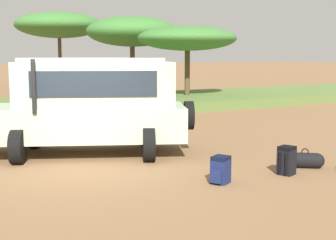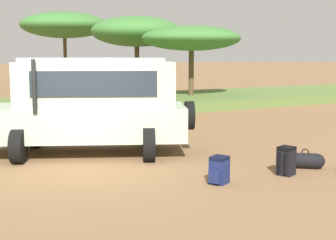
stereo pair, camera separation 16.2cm
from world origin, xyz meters
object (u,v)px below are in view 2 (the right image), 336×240
Objects in this scene: backpack_cluster_center at (219,170)px; acacia_tree_distant_right at (191,38)px; backpack_beside_front_wheel at (286,161)px; acacia_tree_far_right at (137,32)px; duffel_bag_soft_canvas at (305,161)px; acacia_tree_right_mid at (64,25)px; safari_vehicle at (92,104)px.

acacia_tree_distant_right is (8.00, 13.68, 3.14)m from backpack_cluster_center.
acacia_tree_far_right is at bearing 72.80° from backpack_beside_front_wheel.
backpack_cluster_center reaches higher than duffel_bag_soft_canvas.
acacia_tree_right_mid is 1.13× the size of acacia_tree_far_right.
acacia_tree_far_right is at bearing 68.52° from backpack_cluster_center.
duffel_bag_soft_canvas is (0.78, 0.23, -0.12)m from backpack_beside_front_wheel.
backpack_cluster_center is 21.72m from acacia_tree_far_right.
duffel_bag_soft_canvas is at bearing -105.31° from acacia_tree_far_right.
safari_vehicle is at bearing 124.59° from backpack_beside_front_wheel.
backpack_beside_front_wheel is 21.32m from acacia_tree_far_right.
duffel_bag_soft_canvas is 0.14× the size of acacia_tree_distant_right.
acacia_tree_far_right is (8.99, 16.01, 2.73)m from safari_vehicle.
backpack_cluster_center is 0.10× the size of acacia_tree_distant_right.
backpack_beside_front_wheel is 0.82m from duffel_bag_soft_canvas.
duffel_bag_soft_canvas is 28.40m from acacia_tree_right_mid.
acacia_tree_far_right is at bearing 60.68° from safari_vehicle.
acacia_tree_far_right reaches higher than backpack_beside_front_wheel.
backpack_beside_front_wheel is 1.12× the size of backpack_cluster_center.
acacia_tree_far_right is 6.26m from acacia_tree_distant_right.
acacia_tree_distant_right is at bearing 59.68° from backpack_cluster_center.
acacia_tree_right_mid is (4.00, 28.07, 4.52)m from backpack_beside_front_wheel.
backpack_cluster_center is 0.09× the size of acacia_tree_far_right.
acacia_tree_right_mid reaches higher than backpack_cluster_center.
backpack_cluster_center is at bearing -177.92° from duffel_bag_soft_canvas.
acacia_tree_distant_right is (2.37, -14.24, -1.41)m from acacia_tree_right_mid.
acacia_tree_right_mid reaches higher than acacia_tree_distant_right.
acacia_tree_right_mid is at bearing 81.89° from backpack_beside_front_wheel.
acacia_tree_right_mid is at bearing 83.40° from duffel_bag_soft_canvas.
backpack_cluster_center is (1.16, -3.89, -1.03)m from safari_vehicle.
backpack_cluster_center is (-1.63, 0.15, -0.03)m from backpack_beside_front_wheel.
safari_vehicle is 0.82× the size of acacia_tree_right_mid.
backpack_cluster_center is 2.41m from duffel_bag_soft_canvas.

